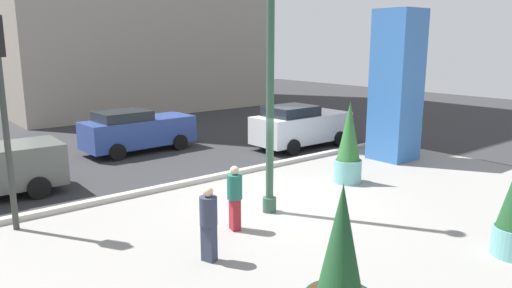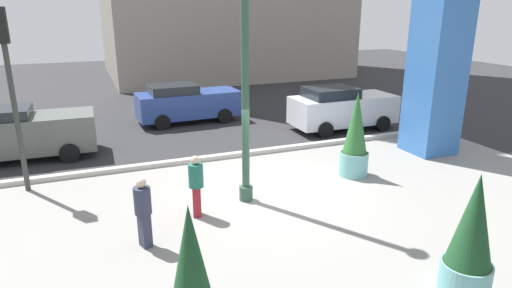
# 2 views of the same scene
# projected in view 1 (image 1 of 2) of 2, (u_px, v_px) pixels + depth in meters

# --- Properties ---
(ground_plane) EXTENTS (60.00, 60.00, 0.00)m
(ground_plane) POSITION_uv_depth(u_px,v_px,m) (206.00, 173.00, 16.52)
(ground_plane) COLOR #2D2D30
(plaza_pavement) EXTENTS (18.00, 10.00, 0.02)m
(plaza_pavement) POSITION_uv_depth(u_px,v_px,m) (339.00, 223.00, 11.96)
(plaza_pavement) COLOR gray
(plaza_pavement) RESTS_ON ground_plane
(curb_strip) EXTENTS (18.00, 0.24, 0.16)m
(curb_strip) POSITION_uv_depth(u_px,v_px,m) (221.00, 176.00, 15.83)
(curb_strip) COLOR #B7B2A8
(curb_strip) RESTS_ON ground_plane
(lamp_post) EXTENTS (0.44, 0.44, 7.57)m
(lamp_post) POSITION_uv_depth(u_px,v_px,m) (270.00, 70.00, 11.94)
(lamp_post) COLOR #335642
(lamp_post) RESTS_ON ground_plane
(art_pillar_blue) EXTENTS (1.45, 1.45, 5.55)m
(art_pillar_blue) POSITION_uv_depth(u_px,v_px,m) (396.00, 86.00, 17.87)
(art_pillar_blue) COLOR #3870BC
(art_pillar_blue) RESTS_ON ground_plane
(potted_plant_mid_plaza) EXTENTS (0.87, 0.87, 2.58)m
(potted_plant_mid_plaza) POSITION_uv_depth(u_px,v_px,m) (349.00, 146.00, 15.11)
(potted_plant_mid_plaza) COLOR #6BB2B2
(potted_plant_mid_plaza) RESTS_ON ground_plane
(potted_plant_curbside) EXTENTS (1.18, 1.18, 2.36)m
(potted_plant_curbside) POSITION_uv_depth(u_px,v_px,m) (340.00, 273.00, 7.39)
(potted_plant_curbside) COLOR #7AA8B7
(potted_plant_curbside) RESTS_ON ground_plane
(traffic_light_far_side) EXTENTS (0.28, 0.42, 4.95)m
(traffic_light_far_side) POSITION_uv_depth(u_px,v_px,m) (1.00, 90.00, 10.83)
(traffic_light_far_side) COLOR #333833
(traffic_light_far_side) RESTS_ON ground_plane
(car_intersection) EXTENTS (4.38, 2.04, 1.80)m
(car_intersection) POSITION_uv_depth(u_px,v_px,m) (301.00, 126.00, 20.33)
(car_intersection) COLOR silver
(car_intersection) RESTS_ON ground_plane
(car_passing_lane) EXTENTS (4.50, 2.05, 1.71)m
(car_passing_lane) POSITION_uv_depth(u_px,v_px,m) (137.00, 130.00, 19.49)
(car_passing_lane) COLOR #2D4793
(car_passing_lane) RESTS_ON ground_plane
(pedestrian_by_curb) EXTENTS (0.45, 0.45, 1.58)m
(pedestrian_by_curb) POSITION_uv_depth(u_px,v_px,m) (209.00, 220.00, 9.69)
(pedestrian_by_curb) COLOR #33384C
(pedestrian_by_curb) RESTS_ON ground_plane
(pedestrian_on_sidewalk) EXTENTS (0.44, 0.44, 1.57)m
(pedestrian_on_sidewalk) POSITION_uv_depth(u_px,v_px,m) (235.00, 195.00, 11.32)
(pedestrian_on_sidewalk) COLOR maroon
(pedestrian_on_sidewalk) RESTS_ON ground_plane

